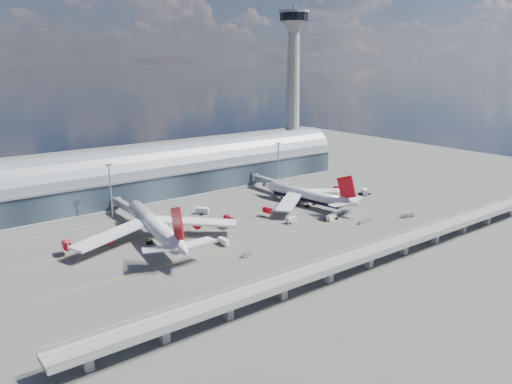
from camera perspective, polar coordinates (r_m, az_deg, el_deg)
ground at (r=219.19m, az=1.71°, el=-4.05°), size 500.00×500.00×0.00m
taxi_lines at (r=235.89m, az=-1.68°, el=-2.67°), size 200.00×80.12×0.01m
terminal at (r=278.81m, az=-8.43°, el=2.31°), size 200.00×30.00×28.00m
control_tower at (r=326.40m, az=4.23°, el=11.37°), size 19.00×19.00×103.00m
guideway at (r=180.74m, az=12.86°, el=-6.82°), size 220.00×8.50×7.20m
floodlight_mast_left at (r=237.48m, az=-16.29°, el=0.26°), size 3.00×0.70×25.70m
floodlight_mast_right at (r=287.47m, az=2.56°, el=3.30°), size 3.00×0.70×25.70m
airliner_left at (r=204.27m, az=-11.43°, el=-3.85°), size 70.48×74.17×22.64m
airliner_right at (r=252.11m, az=5.96°, el=-0.39°), size 59.21×61.93×19.67m
jet_bridge_left at (r=240.02m, az=-14.68°, el=-1.57°), size 4.40×28.00×7.25m
jet_bridge_right at (r=280.15m, az=1.46°, el=1.24°), size 4.40×32.00×7.25m
service_truck_0 at (r=198.91m, az=-3.69°, el=-5.68°), size 2.31×6.05×2.48m
service_truck_1 at (r=224.91m, az=4.07°, el=-3.21°), size 4.91×2.67×2.76m
service_truck_2 at (r=231.42m, az=8.60°, el=-2.84°), size 7.35×4.35×2.57m
service_truck_3 at (r=278.31m, az=12.32°, el=0.03°), size 5.86×6.36×3.03m
service_truck_4 at (r=271.17m, az=2.75°, el=-0.09°), size 2.43×4.44×2.49m
service_truck_5 at (r=239.13m, az=-6.15°, el=-2.13°), size 5.89×6.18×2.99m
cargo_train_0 at (r=187.29m, az=-1.02°, el=-7.13°), size 4.81×2.42×1.56m
cargo_train_1 at (r=243.72m, az=17.02°, el=-2.54°), size 7.74×4.02×1.71m
cargo_train_2 at (r=230.93m, az=12.37°, el=-3.20°), size 9.11×2.64×1.50m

